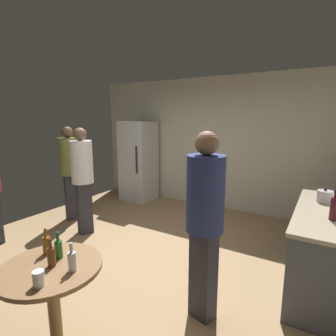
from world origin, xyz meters
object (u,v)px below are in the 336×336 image
Objects in this scene: beer_bottle_clear at (72,261)px; person_in_white_shirt at (82,173)px; kettle at (325,196)px; beer_bottle_amber at (46,245)px; refrigerator at (138,161)px; wine_bottle_on_counter at (334,208)px; beer_bottle_green at (59,248)px; person_in_olive_shirt at (69,166)px; plastic_cup_white at (39,278)px; beer_bottle_brown at (51,256)px; foreground_table at (52,278)px; person_in_navy_shirt at (205,213)px.

person_in_white_shirt reaches higher than beer_bottle_clear.
kettle is 3.05m from beer_bottle_amber.
refrigerator is at bearing 120.55° from beer_bottle_clear.
wine_bottle_on_counter reaches higher than beer_bottle_green.
wine_bottle_on_counter is at bearing 38.76° from beer_bottle_amber.
refrigerator reaches higher than beer_bottle_green.
kettle is 4.06m from person_in_olive_shirt.
kettle reaches higher than plastic_cup_white.
kettle is at bearing 55.46° from beer_bottle_clear.
refrigerator is 4.25m from wine_bottle_on_counter.
kettle is at bearing 48.59° from beer_bottle_amber.
beer_bottle_clear is at bearing -59.45° from refrigerator.
wine_bottle_on_counter is at bearing 45.80° from beer_bottle_clear.
beer_bottle_brown is 1.00× the size of beer_bottle_green.
refrigerator is 7.83× the size of beer_bottle_green.
wine_bottle_on_counter is 0.39× the size of foreground_table.
plastic_cup_white is (-1.74, -1.99, -0.23)m from wine_bottle_on_counter.
wine_bottle_on_counter is 2.64m from foreground_table.
plastic_cup_white is at bearing -131.27° from wine_bottle_on_counter.
beer_bottle_brown is at bearing 30.13° from foreground_table.
beer_bottle_brown is at bearing 125.24° from plastic_cup_white.
beer_bottle_amber is 1.00× the size of beer_bottle_clear.
beer_bottle_brown is at bearing -61.74° from beer_bottle_green.
beer_bottle_green is at bearing -62.07° from refrigerator.
person_in_white_shirt is (-1.55, 1.67, 0.20)m from beer_bottle_brown.
beer_bottle_green is (0.15, 0.01, 0.00)m from beer_bottle_amber.
beer_bottle_amber reaches higher than foreground_table.
refrigerator is 1.04× the size of person_in_olive_shirt.
person_in_olive_shirt is (-2.21, 1.98, 0.39)m from foreground_table.
kettle is at bearing 50.64° from beer_bottle_green.
person_in_olive_shirt is at bearing -174.15° from kettle.
foreground_table is at bearing -17.27° from person_in_olive_shirt.
beer_bottle_green is at bearing 3.88° from beer_bottle_amber.
beer_bottle_amber and beer_bottle_brown have the same top height.
refrigerator is 16.36× the size of plastic_cup_white.
kettle is 1.06× the size of beer_bottle_clear.
beer_bottle_brown is at bearing -28.81° from person_in_navy_shirt.
person_in_white_shirt is (-3.35, -0.71, 0.05)m from kettle.
beer_bottle_amber is at bearing -176.12° from beer_bottle_green.
beer_bottle_amber is 1.40m from person_in_navy_shirt.
beer_bottle_clear is 0.13× the size of person_in_olive_shirt.
plastic_cup_white is 2.54m from person_in_white_shirt.
beer_bottle_brown is (1.93, -3.64, -0.08)m from refrigerator.
person_in_olive_shirt is (-2.37, 2.17, 0.23)m from plastic_cup_white.
beer_bottle_amber is at bearing -18.33° from person_in_olive_shirt.
person_in_navy_shirt is (2.82, -2.69, 0.15)m from refrigerator.
beer_bottle_amber is at bearing -64.05° from refrigerator.
person_in_olive_shirt is (-0.68, 0.30, -0.00)m from person_in_white_shirt.
kettle is at bearing 57.29° from plastic_cup_white.
wine_bottle_on_counter is (0.08, -0.60, 0.05)m from kettle.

